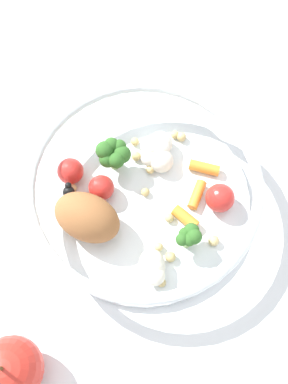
% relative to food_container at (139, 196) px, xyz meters
% --- Properties ---
extents(ground_plane, '(2.40, 2.40, 0.00)m').
position_rel_food_container_xyz_m(ground_plane, '(-0.01, -0.00, -0.03)').
color(ground_plane, white).
extents(food_container, '(0.25, 0.25, 0.06)m').
position_rel_food_container_xyz_m(food_container, '(0.00, 0.00, 0.00)').
color(food_container, white).
rests_on(food_container, ground_plane).
extents(loose_apple, '(0.06, 0.06, 0.08)m').
position_rel_food_container_xyz_m(loose_apple, '(0.15, -0.16, -0.00)').
color(loose_apple, red).
rests_on(loose_apple, ground_plane).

